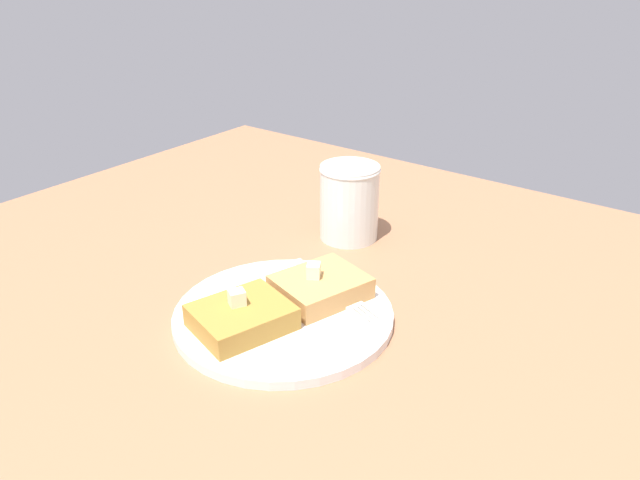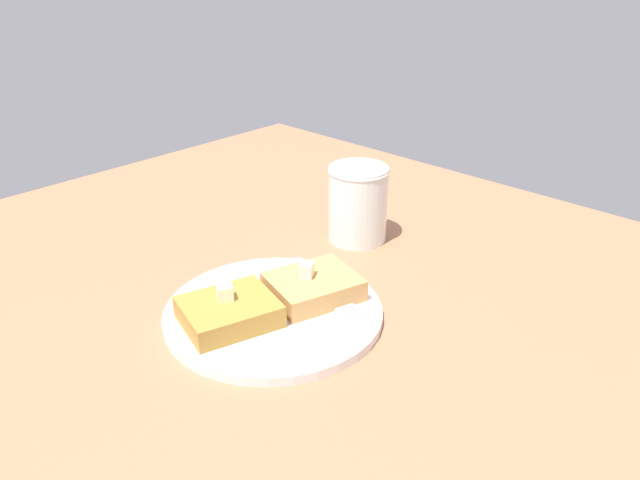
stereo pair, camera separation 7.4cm
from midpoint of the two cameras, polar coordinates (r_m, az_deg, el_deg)
The scene contains 8 objects.
table_surface at distance 65.68cm, azimuth -7.86°, elevation -10.22°, with size 113.73×113.73×2.97cm, color #9A6747.
plate at distance 67.47cm, azimuth -6.52°, elevation -6.91°, with size 23.49×23.49×1.04cm.
toast_slice_left at distance 64.68cm, azimuth -10.47°, elevation -7.04°, with size 9.35×7.79×2.42cm, color #A67931.
toast_slice_middle at distance 68.77cm, azimuth -2.96°, elevation -4.42°, with size 9.35×7.79×2.42cm, color tan.
butter_pat_primary at distance 64.09cm, azimuth -10.92°, elevation -5.30°, with size 1.60×1.44×1.60cm, color #F0EAC4.
butter_pat_secondary at distance 67.98cm, azimuth -3.71°, elevation -2.88°, with size 1.60×1.44×1.60cm, color #F8F2C3.
fork at distance 69.72cm, azimuth -1.43°, elevation -4.91°, with size 7.07×15.45×0.36cm.
syrup_jar at distance 83.10cm, azimuth 0.14°, elevation 3.30°, with size 8.04×8.04×10.19cm.
Camera 1 is at (-38.85, -35.71, 40.20)cm, focal length 35.00 mm.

